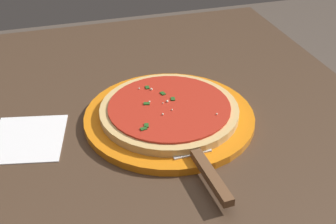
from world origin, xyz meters
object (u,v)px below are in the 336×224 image
Objects in this scene: pizza at (168,110)px; napkin_folded_right at (28,138)px; serving_plate at (168,117)px; pizza_server at (201,162)px.

napkin_folded_right is (-0.02, -0.27, -0.02)m from pizza.
pizza_server reaches higher than serving_plate.
pizza_server is (0.16, 0.01, 0.01)m from serving_plate.
pizza reaches higher than napkin_folded_right.
pizza reaches higher than pizza_server.
serving_plate is 2.29× the size of napkin_folded_right.
pizza_server is at bearing 57.46° from napkin_folded_right.
pizza is 1.86× the size of napkin_folded_right.
pizza_server is at bearing 3.46° from serving_plate.
pizza_server reaches higher than napkin_folded_right.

